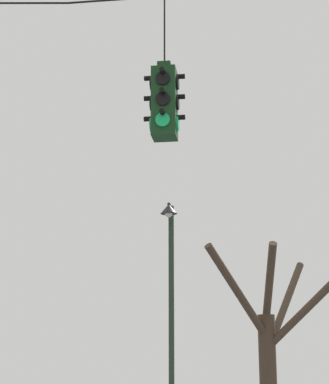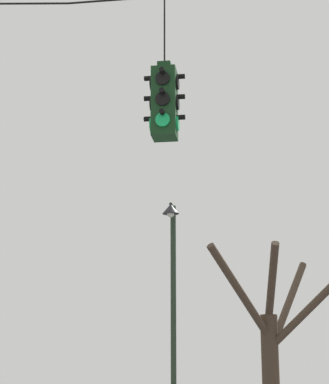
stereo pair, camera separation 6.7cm
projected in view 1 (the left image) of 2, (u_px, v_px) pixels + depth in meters
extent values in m
cylinder|color=black|center=(20.00, 3.00, 11.19)|extent=(1.48, 0.03, 0.14)
cylinder|color=black|center=(117.00, 0.00, 10.98)|extent=(1.48, 0.03, 0.03)
cube|color=#143819|center=(164.00, 104.00, 10.45)|extent=(0.34, 0.34, 1.02)
cube|color=#143819|center=(164.00, 67.00, 10.60)|extent=(0.19, 0.19, 0.10)
cylinder|color=black|center=(164.00, 29.00, 10.75)|extent=(0.02, 0.02, 1.06)
cylinder|color=black|center=(163.00, 78.00, 10.36)|extent=(0.20, 0.03, 0.20)
cylinder|color=black|center=(162.00, 71.00, 10.34)|extent=(0.07, 0.12, 0.07)
cylinder|color=black|center=(163.00, 99.00, 10.28)|extent=(0.20, 0.03, 0.20)
cylinder|color=black|center=(162.00, 91.00, 10.26)|extent=(0.07, 0.12, 0.07)
cylinder|color=#19C666|center=(163.00, 120.00, 10.20)|extent=(0.20, 0.03, 0.20)
cylinder|color=black|center=(162.00, 112.00, 10.18)|extent=(0.07, 0.12, 0.07)
cylinder|color=black|center=(166.00, 88.00, 10.71)|extent=(0.20, 0.03, 0.20)
cylinder|color=black|center=(167.00, 84.00, 10.78)|extent=(0.07, 0.12, 0.07)
cylinder|color=black|center=(166.00, 108.00, 10.63)|extent=(0.20, 0.03, 0.20)
cylinder|color=black|center=(167.00, 104.00, 10.70)|extent=(0.07, 0.12, 0.07)
cylinder|color=#19C666|center=(166.00, 129.00, 10.55)|extent=(0.20, 0.03, 0.20)
cylinder|color=black|center=(167.00, 124.00, 10.62)|extent=(0.07, 0.12, 0.07)
cylinder|color=black|center=(152.00, 84.00, 10.56)|extent=(0.03, 0.20, 0.20)
cylinder|color=black|center=(148.00, 78.00, 10.59)|extent=(0.12, 0.07, 0.07)
cylinder|color=black|center=(151.00, 104.00, 10.48)|extent=(0.03, 0.20, 0.20)
cylinder|color=black|center=(148.00, 98.00, 10.51)|extent=(0.12, 0.07, 0.07)
cylinder|color=#19C666|center=(151.00, 125.00, 10.40)|extent=(0.03, 0.20, 0.20)
cylinder|color=black|center=(148.00, 119.00, 10.43)|extent=(0.12, 0.07, 0.07)
cylinder|color=black|center=(178.00, 83.00, 10.51)|extent=(0.03, 0.20, 0.20)
cylinder|color=black|center=(181.00, 77.00, 10.53)|extent=(0.12, 0.07, 0.07)
cylinder|color=black|center=(178.00, 103.00, 10.43)|extent=(0.03, 0.20, 0.20)
cylinder|color=black|center=(181.00, 97.00, 10.45)|extent=(0.12, 0.07, 0.07)
cylinder|color=#19C666|center=(178.00, 124.00, 10.35)|extent=(0.03, 0.20, 0.20)
cylinder|color=black|center=(181.00, 117.00, 10.37)|extent=(0.12, 0.07, 0.07)
cylinder|color=#233323|center=(171.00, 331.00, 15.91)|extent=(0.12, 0.12, 5.50)
cylinder|color=#233323|center=(170.00, 206.00, 16.42)|extent=(0.07, 0.40, 0.07)
cone|color=#232328|center=(169.00, 209.00, 16.20)|extent=(0.36, 0.36, 0.22)
sphere|color=silver|center=(169.00, 214.00, 16.17)|extent=(0.16, 0.16, 0.16)
cylinder|color=#423326|center=(238.00, 293.00, 17.96)|extent=(1.52, 1.93, 2.16)
cylinder|color=#423326|center=(285.00, 306.00, 19.43)|extent=(1.22, 1.97, 2.56)
cylinder|color=#423326|center=(314.00, 301.00, 18.14)|extent=(2.54, 0.97, 2.32)
cylinder|color=#423326|center=(269.00, 282.00, 18.03)|extent=(0.44, 1.67, 1.74)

